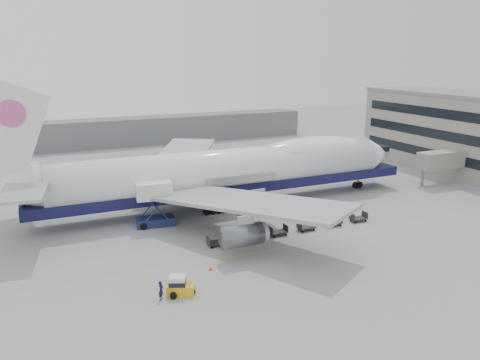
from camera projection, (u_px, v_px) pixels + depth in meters
name	position (u px, v px, depth m)	size (l,w,h in m)	color
ground	(261.00, 231.00, 62.02)	(260.00, 260.00, 0.00)	gray
apron_line	(283.00, 247.00, 56.73)	(60.00, 0.15, 0.01)	gold
hangar	(103.00, 133.00, 118.93)	(110.00, 8.00, 7.00)	slate
airliner	(230.00, 170.00, 71.42)	(67.00, 55.30, 19.98)	white
catering_truck	(154.00, 201.00, 63.33)	(5.44, 4.05, 6.14)	navy
baggage_tug	(180.00, 286.00, 45.40)	(2.98, 2.34, 1.93)	gold
ground_worker	(161.00, 290.00, 44.41)	(0.69, 0.45, 1.90)	black
traffic_cone	(211.00, 268.00, 50.65)	(0.39, 0.39, 0.57)	#DB490B
dolly_0	(217.00, 242.00, 57.12)	(2.30, 1.35, 1.30)	#2D2D30
dolly_1	(248.00, 236.00, 58.80)	(2.30, 1.35, 1.30)	#2D2D30
dolly_2	(278.00, 231.00, 60.48)	(2.30, 1.35, 1.30)	#2D2D30
dolly_3	(306.00, 227.00, 62.16)	(2.30, 1.35, 1.30)	#2D2D30
dolly_4	(333.00, 222.00, 63.85)	(2.30, 1.35, 1.30)	#2D2D30
dolly_5	(358.00, 218.00, 65.53)	(2.30, 1.35, 1.30)	#2D2D30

